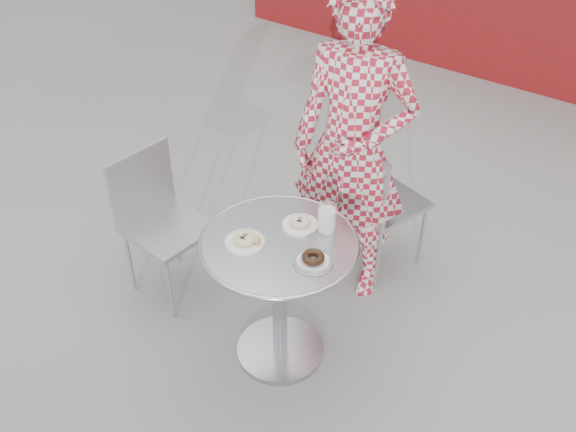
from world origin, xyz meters
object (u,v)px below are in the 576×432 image
Objects in this scene: plate_checker at (313,260)px; chair_left at (171,252)px; bistro_table at (279,271)px; chair_far at (378,226)px; plate_far at (300,223)px; milk_cup at (327,219)px; plate_near at (245,240)px; seated_person at (353,149)px.

chair_left is at bearing 176.52° from plate_checker.
chair_far is at bearing 87.86° from bistro_table.
bistro_table is 0.87× the size of chair_far.
chair_far is 1.04m from plate_checker.
plate_far is at bearing 86.64° from bistro_table.
milk_cup reaches higher than plate_checker.
seated_person is at bearing 84.88° from plate_near.
chair_left is at bearing -170.10° from milk_cup.
chair_far is 6.22× the size of milk_cup.
chair_far is 0.49× the size of seated_person.
plate_near is at bearing -96.41° from chair_left.
plate_far is (0.05, -0.52, -0.11)m from seated_person.
seated_person reaches higher than milk_cup.
bistro_table is at bearing -122.79° from milk_cup.
seated_person is at bearing 109.05° from milk_cup.
plate_checker is (0.24, -0.69, -0.12)m from seated_person.
seated_person is (-0.04, 0.66, 0.31)m from bistro_table.
plate_checker is (0.16, -0.91, 0.48)m from chair_far.
plate_near is at bearing -129.39° from milk_cup.
seated_person is 10.00× the size of plate_checker.
plate_far is at bearing 137.88° from plate_checker.
chair_left reaches higher than plate_checker.
seated_person reaches higher than plate_checker.
seated_person is (-0.08, -0.22, 0.59)m from chair_far.
plate_near reaches higher than plate_far.
plate_far is 1.20× the size of milk_cup.
bistro_table is at bearing -93.36° from plate_far.
plate_far is at bearing -159.28° from milk_cup.
bistro_table is 0.73m from seated_person.
bistro_table is 0.93m from chair_far.
milk_cup is (0.09, -0.70, 0.53)m from chair_far.
milk_cup is (-0.07, 0.21, 0.05)m from plate_checker.
chair_left reaches higher than plate_far.
seated_person is 12.67× the size of milk_cup.
plate_far is at bearing 63.57° from plate_near.
plate_checker is at bearing 117.16° from chair_far.
chair_left is at bearing 168.83° from plate_near.
plate_near is (0.65, -0.13, 0.49)m from chair_left.
seated_person is at bearing 93.69° from bistro_table.
plate_near is at bearing -116.43° from plate_far.
bistro_table is 4.25× the size of plate_checker.
chair_far reaches higher than plate_checker.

